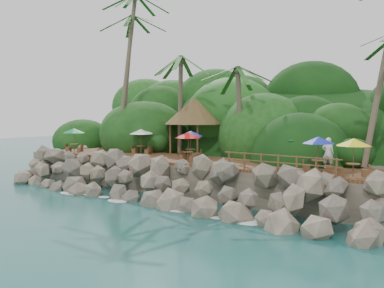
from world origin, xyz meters
The scene contains 12 objects.
ground centered at (0.00, 0.00, 0.00)m, with size 140.00×140.00×0.00m, color #19514F.
land_base centered at (0.00, 16.00, 1.05)m, with size 32.00×25.20×2.10m, color gray.
jungle_hill centered at (0.00, 23.50, 0.00)m, with size 44.80×28.00×15.40m, color #143811.
seawall centered at (0.00, 2.00, 1.15)m, with size 29.00×4.00×2.30m, color gray, non-canonical shape.
terrace centered at (0.00, 6.00, 2.20)m, with size 26.00×5.00×0.20m, color brown.
jungle_foliage centered at (0.00, 15.00, 0.00)m, with size 44.00×16.00×12.00m, color #143811, non-canonical shape.
foam_line centered at (0.00, 0.30, 0.03)m, with size 25.20×0.80×0.06m.
palms centered at (0.97, 8.75, 12.35)m, with size 28.58×6.84×15.20m.
palapa centered at (-2.75, 9.89, 5.79)m, with size 4.92×4.92×4.60m.
dining_clusters centered at (1.49, 6.01, 3.98)m, with size 25.10×5.06×2.02m.
railing centered at (7.94, 3.65, 2.91)m, with size 7.20×0.10×1.00m.
waiter centered at (9.66, 6.78, 3.24)m, with size 0.69×0.45×1.89m, color white.
Camera 1 is at (18.66, -18.48, 5.72)m, focal length 40.09 mm.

